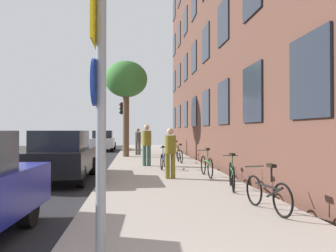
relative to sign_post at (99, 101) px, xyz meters
The scene contains 18 objects.
ground_plane 12.36m from the sign_post, 99.52° to the left, with size 41.80×41.80×0.00m, color #332D28.
road_asphalt 12.87m from the sign_post, 108.89° to the left, with size 7.00×38.00×0.01m, color #232326.
sidewalk 12.27m from the sign_post, 82.98° to the left, with size 4.20×38.00×0.12m, color #9E9389.
building_facade 13.11m from the sign_post, 70.54° to the left, with size 0.56×27.00×13.34m.
sign_post is the anchor object (origin of this frame).
traffic_light 19.03m from the sign_post, 91.03° to the left, with size 0.43×0.24×3.48m.
tree_near 15.75m from the sign_post, 90.18° to the left, with size 2.48×2.48×5.57m.
bicycle_0 3.85m from the sign_post, 34.89° to the left, with size 0.43×1.58×0.90m.
bicycle_1 5.52m from the sign_post, 56.42° to the left, with size 0.52×1.61×0.93m.
bicycle_2 7.53m from the sign_post, 67.67° to the left, with size 0.42×1.65×0.94m.
bicycle_3 9.48m from the sign_post, 80.27° to the left, with size 0.51×1.63×0.91m.
bicycle_4 12.00m from the sign_post, 77.51° to the left, with size 0.42×1.57×0.90m.
bicycle_5 14.36m from the sign_post, 79.16° to the left, with size 0.42×1.68×0.97m.
pedestrian_0 6.69m from the sign_post, 76.46° to the left, with size 0.44×0.44×1.59m.
pedestrian_1 10.36m from the sign_post, 84.69° to the left, with size 0.53×0.53×1.76m.
pedestrian_2 16.90m from the sign_post, 87.76° to the left, with size 0.50×0.50×1.65m.
car_1 7.35m from the sign_post, 104.98° to the left, with size 1.82×4.34×1.62m.
car_2 23.31m from the sign_post, 95.04° to the left, with size 1.86×4.45×1.62m.
Camera 1 is at (0.03, -1.03, 1.63)m, focal length 35.66 mm.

